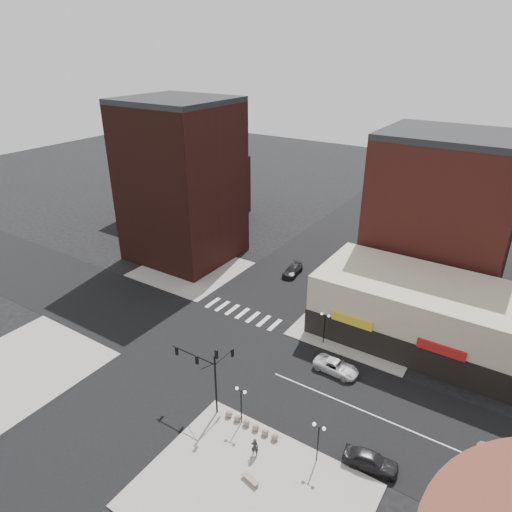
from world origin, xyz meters
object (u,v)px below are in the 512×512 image
Objects in this scene: silver_sedan at (505,461)px; pedestrian at (255,447)px; street_lamp_se_a at (241,397)px; white_suv at (336,367)px; street_lamp_ne at (325,321)px; stone_bench at (250,480)px; dark_sedan_north at (293,270)px; street_lamp_se_b at (319,434)px; traffic_signal at (210,368)px; dark_sedan_east at (371,460)px.

pedestrian reaches higher than silver_sedan.
white_suv is (4.45, 12.01, -2.59)m from street_lamp_se_a.
street_lamp_ne is 2.40× the size of stone_bench.
white_suv is at bearing -95.75° from silver_sedan.
dark_sedan_north is (-11.98, 13.92, -2.58)m from street_lamp_ne.
dark_sedan_north is at bearing 130.71° from street_lamp_ne.
dark_sedan_north reaches higher than white_suv.
silver_sedan is at bearing 31.03° from street_lamp_se_b.
street_lamp_se_b is 0.83× the size of white_suv.
pedestrian is at bearing -37.72° from street_lamp_se_a.
street_lamp_se_b is (11.76, -0.17, -1.67)m from traffic_signal.
pedestrian is at bearing -83.42° from street_lamp_ne.
dark_sedan_east is at bearing -139.72° from white_suv.
pedestrian is at bearing 177.59° from white_suv.
street_lamp_ne is 2.24× the size of pedestrian.
white_suv is (3.45, -3.99, -2.59)m from street_lamp_ne.
street_lamp_se_a is 8.00m from street_lamp_se_b.
street_lamp_ne is at bearing 86.42° from street_lamp_se_a.
traffic_signal is 1.59× the size of dark_sedan_north.
dark_sedan_east is 2.55× the size of pedestrian.
silver_sedan is 2.77× the size of stone_bench.
dark_sedan_north is (-23.10, 27.92, -0.10)m from dark_sedan_east.
stone_bench is at bearing -80.95° from street_lamp_ne.
white_suv is 12.62m from dark_sedan_east.
dark_sedan_east is at bearing -55.90° from dark_sedan_north.
stone_bench is at bearing 93.67° from pedestrian.
street_lamp_se_b reaches higher than dark_sedan_east.
street_lamp_se_b is 1.00× the size of street_lamp_ne.
silver_sedan is at bearing 49.65° from stone_bench.
dark_sedan_east is 11.51m from silver_sedan.
street_lamp_se_b is at bearing 65.76° from stone_bench.
street_lamp_ne is 0.87× the size of silver_sedan.
street_lamp_se_b is 17.46m from street_lamp_ne.
dark_sedan_east reaches higher than dark_sedan_north.
white_suv is at bearing -54.76° from dark_sedan_north.
street_lamp_se_b reaches higher than white_suv.
pedestrian is at bearing -20.58° from traffic_signal.
street_lamp_ne reaches higher than pedestrian.
silver_sedan reaches higher than dark_sedan_north.
dark_sedan_north is at bearing 43.58° from white_suv.
traffic_signal reaches higher than pedestrian.
stone_bench is (-3.67, -4.91, -2.96)m from street_lamp_se_b.
traffic_signal reaches higher than dark_sedan_east.
dark_sedan_east is (12.12, 2.00, -2.49)m from street_lamp_se_a.
street_lamp_se_b is at bearing -0.82° from traffic_signal.
stone_bench is at bearing -46.48° from silver_sedan.
stone_bench is at bearing -48.60° from street_lamp_se_a.
street_lamp_se_a is 31.98m from dark_sedan_north.
street_lamp_ne is at bearing 73.25° from traffic_signal.
dark_sedan_north is 2.63× the size of pedestrian.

